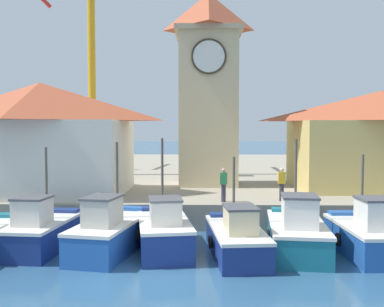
# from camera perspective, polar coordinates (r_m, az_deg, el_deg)

# --- Properties ---
(ground_plane) EXTENTS (300.00, 300.00, 0.00)m
(ground_plane) POSITION_cam_1_polar(r_m,az_deg,el_deg) (15.08, -4.21, -15.21)
(ground_plane) COLOR #2D567A
(quay_wharf) EXTENTS (120.00, 40.00, 1.24)m
(quay_wharf) POSITION_cam_1_polar(r_m,az_deg,el_deg) (40.73, -0.74, -2.63)
(quay_wharf) COLOR #9E937F
(quay_wharf) RESTS_ON ground
(fishing_boat_left_inner) EXTENTS (2.30, 4.39, 4.02)m
(fishing_boat_left_inner) POSITION_cam_1_polar(r_m,az_deg,el_deg) (18.71, -18.65, -9.33)
(fishing_boat_left_inner) COLOR navy
(fishing_boat_left_inner) RESTS_ON ground
(fishing_boat_mid_left) EXTENTS (2.70, 5.34, 4.22)m
(fishing_boat_mid_left) POSITION_cam_1_polar(r_m,az_deg,el_deg) (17.82, -10.26, -9.75)
(fishing_boat_mid_left) COLOR #2356A8
(fishing_boat_mid_left) RESTS_ON ground
(fishing_boat_center) EXTENTS (2.63, 4.90, 4.37)m
(fishing_boat_center) POSITION_cam_1_polar(r_m,az_deg,el_deg) (17.69, -3.62, -9.83)
(fishing_boat_center) COLOR navy
(fishing_boat_center) RESTS_ON ground
(fishing_boat_mid_right) EXTENTS (2.25, 5.02, 3.67)m
(fishing_boat_mid_right) POSITION_cam_1_polar(r_m,az_deg,el_deg) (17.07, 5.67, -10.60)
(fishing_boat_mid_right) COLOR navy
(fishing_boat_mid_right) RESTS_ON ground
(fishing_boat_right_inner) EXTENTS (2.59, 5.23, 4.35)m
(fishing_boat_right_inner) POSITION_cam_1_polar(r_m,az_deg,el_deg) (17.94, 13.17, -9.71)
(fishing_boat_right_inner) COLOR #196B7F
(fishing_boat_right_inner) RESTS_ON ground
(fishing_boat_right_outer) EXTENTS (2.17, 4.58, 3.75)m
(fishing_boat_right_outer) POSITION_cam_1_polar(r_m,az_deg,el_deg) (18.36, 21.41, -9.60)
(fishing_boat_right_outer) COLOR #2356A8
(fishing_boat_right_outer) RESTS_ON ground
(clock_tower) EXTENTS (4.03, 4.03, 13.43)m
(clock_tower) POSITION_cam_1_polar(r_m,az_deg,el_deg) (28.19, 2.08, 8.68)
(clock_tower) COLOR beige
(clock_tower) RESTS_ON quay_wharf
(warehouse_left) EXTENTS (9.54, 6.98, 5.99)m
(warehouse_left) POSITION_cam_1_polar(r_m,az_deg,el_deg) (25.70, -18.68, 2.02)
(warehouse_left) COLOR silver
(warehouse_left) RESTS_ON quay_wharf
(warehouse_right) EXTENTS (10.20, 6.64, 5.72)m
(warehouse_right) POSITION_cam_1_polar(r_m,az_deg,el_deg) (28.51, 22.84, 1.75)
(warehouse_right) COLOR tan
(warehouse_right) RESTS_ON quay_wharf
(port_crane_far) EXTENTS (4.03, 8.06, 19.92)m
(port_crane_far) POSITION_cam_1_polar(r_m,az_deg,el_deg) (35.13, -12.40, 9.49)
(port_crane_far) COLOR #976E11
(port_crane_far) RESTS_ON quay_wharf
(dock_worker_near_tower) EXTENTS (0.34, 0.22, 1.62)m
(dock_worker_near_tower) POSITION_cam_1_polar(r_m,az_deg,el_deg) (22.20, 11.32, -3.78)
(dock_worker_near_tower) COLOR #33333D
(dock_worker_near_tower) RESTS_ON quay_wharf
(dock_worker_along_quay) EXTENTS (0.34, 0.22, 1.62)m
(dock_worker_along_quay) POSITION_cam_1_polar(r_m,az_deg,el_deg) (21.55, 4.02, -3.93)
(dock_worker_along_quay) COLOR #33333D
(dock_worker_along_quay) RESTS_ON quay_wharf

